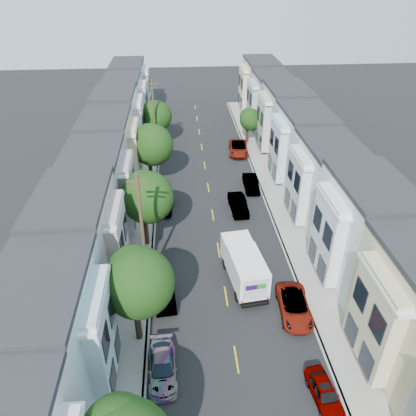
# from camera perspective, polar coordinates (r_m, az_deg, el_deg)

# --- Properties ---
(ground) EXTENTS (160.00, 160.00, 0.00)m
(ground) POSITION_cam_1_polar(r_m,az_deg,el_deg) (33.11, 2.55, -12.29)
(ground) COLOR black
(ground) RESTS_ON ground
(road_slab) EXTENTS (12.00, 70.00, 0.02)m
(road_slab) POSITION_cam_1_polar(r_m,az_deg,el_deg) (45.04, 0.34, 1.06)
(road_slab) COLOR black
(road_slab) RESTS_ON ground
(curb_left) EXTENTS (0.30, 70.00, 0.15)m
(curb_left) POSITION_cam_1_polar(r_m,az_deg,el_deg) (44.97, -7.37, 0.82)
(curb_left) COLOR gray
(curb_left) RESTS_ON ground
(curb_right) EXTENTS (0.30, 70.00, 0.15)m
(curb_right) POSITION_cam_1_polar(r_m,az_deg,el_deg) (45.85, 7.90, 1.43)
(curb_right) COLOR gray
(curb_right) RESTS_ON ground
(sidewalk_left) EXTENTS (2.60, 70.00, 0.15)m
(sidewalk_left) POSITION_cam_1_polar(r_m,az_deg,el_deg) (45.07, -9.01, 0.75)
(sidewalk_left) COLOR gray
(sidewalk_left) RESTS_ON ground
(sidewalk_right) EXTENTS (2.60, 70.00, 0.15)m
(sidewalk_right) POSITION_cam_1_polar(r_m,az_deg,el_deg) (46.13, 9.48, 1.48)
(sidewalk_right) COLOR gray
(sidewalk_right) RESTS_ON ground
(centerline) EXTENTS (0.12, 70.00, 0.01)m
(centerline) POSITION_cam_1_polar(r_m,az_deg,el_deg) (45.04, 0.34, 1.05)
(centerline) COLOR gold
(centerline) RESTS_ON ground
(townhouse_row_left) EXTENTS (5.00, 70.00, 8.50)m
(townhouse_row_left) POSITION_cam_1_polar(r_m,az_deg,el_deg) (45.60, -13.76, 0.46)
(townhouse_row_left) COLOR silver
(townhouse_row_left) RESTS_ON ground
(townhouse_row_right) EXTENTS (5.00, 70.00, 8.50)m
(townhouse_row_right) POSITION_cam_1_polar(r_m,az_deg,el_deg) (47.19, 13.97, 1.56)
(townhouse_row_right) COLOR silver
(townhouse_row_right) RESTS_ON ground
(tree_b) EXTENTS (4.70, 4.70, 7.57)m
(tree_b) POSITION_cam_1_polar(r_m,az_deg,el_deg) (26.86, -9.92, -10.36)
(tree_b) COLOR black
(tree_b) RESTS_ON ground
(tree_c) EXTENTS (4.70, 4.70, 7.46)m
(tree_c) POSITION_cam_1_polar(r_m,az_deg,el_deg) (35.93, -8.68, 1.45)
(tree_c) COLOR black
(tree_c) RESTS_ON ground
(tree_d) EXTENTS (4.70, 4.70, 7.63)m
(tree_d) POSITION_cam_1_polar(r_m,az_deg,el_deg) (45.97, -7.98, 8.74)
(tree_d) COLOR black
(tree_d) RESTS_ON ground
(tree_e) EXTENTS (4.35, 4.35, 6.64)m
(tree_e) POSITION_cam_1_polar(r_m,az_deg,el_deg) (57.38, -7.43, 12.63)
(tree_e) COLOR black
(tree_e) RESTS_ON ground
(tree_far_r) EXTENTS (3.10, 3.10, 5.12)m
(tree_far_r) POSITION_cam_1_polar(r_m,az_deg,el_deg) (58.70, 5.91, 12.23)
(tree_far_r) COLOR black
(tree_far_r) RESTS_ON ground
(utility_pole_near) EXTENTS (1.60, 0.26, 10.00)m
(utility_pole_near) POSITION_cam_1_polar(r_m,az_deg,el_deg) (31.34, -9.19, -3.43)
(utility_pole_near) COLOR #42301E
(utility_pole_near) RESTS_ON ground
(utility_pole_far) EXTENTS (1.60, 0.26, 10.00)m
(utility_pole_far) POSITION_cam_1_polar(r_m,az_deg,el_deg) (54.67, -7.57, 12.44)
(utility_pole_far) COLOR #42301E
(utility_pole_far) RESTS_ON ground
(fedex_truck) EXTENTS (2.45, 6.37, 3.05)m
(fedex_truck) POSITION_cam_1_polar(r_m,az_deg,el_deg) (33.40, 5.09, -8.01)
(fedex_truck) COLOR white
(fedex_truck) RESTS_ON ground
(lead_sedan) EXTENTS (1.79, 4.55, 1.49)m
(lead_sedan) POSITION_cam_1_polar(r_m,az_deg,el_deg) (42.99, 4.26, 0.48)
(lead_sedan) COLOR black
(lead_sedan) RESTS_ON ground
(parked_left_b) EXTENTS (1.98, 4.35, 1.28)m
(parked_left_b) POSITION_cam_1_polar(r_m,az_deg,el_deg) (28.07, -6.41, -21.34)
(parked_left_b) COLOR #0D2035
(parked_left_b) RESTS_ON ground
(parked_left_c) EXTENTS (2.03, 4.61, 1.49)m
(parked_left_c) POSITION_cam_1_polar(r_m,az_deg,el_deg) (32.60, -6.21, -11.54)
(parked_left_c) COLOR #A5A5A5
(parked_left_c) RESTS_ON ground
(parked_left_d) EXTENTS (1.78, 4.21, 1.37)m
(parked_left_d) POSITION_cam_1_polar(r_m,az_deg,el_deg) (43.33, -5.96, 0.57)
(parked_left_d) COLOR #331109
(parked_left_d) RESTS_ON ground
(parked_right_a) EXTENTS (1.83, 3.92, 1.23)m
(parked_right_a) POSITION_cam_1_polar(r_m,az_deg,el_deg) (27.82, 16.07, -23.71)
(parked_right_a) COLOR #3B3C40
(parked_right_a) RESTS_ON ground
(parked_right_b) EXTENTS (2.57, 5.03, 1.36)m
(parked_right_b) POSITION_cam_1_polar(r_m,az_deg,el_deg) (31.99, 12.05, -13.40)
(parked_right_b) COLOR silver
(parked_right_b) RESTS_ON ground
(parked_right_c) EXTENTS (1.61, 4.32, 1.43)m
(parked_right_c) POSITION_cam_1_polar(r_m,az_deg,el_deg) (47.27, 6.05, 3.44)
(parked_right_c) COLOR black
(parked_right_c) RESTS_ON ground
(parked_right_d) EXTENTS (2.95, 5.57, 1.49)m
(parked_right_d) POSITION_cam_1_polar(r_m,az_deg,el_deg) (56.26, 4.31, 8.37)
(parked_right_d) COLOR #081B33
(parked_right_d) RESTS_ON ground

